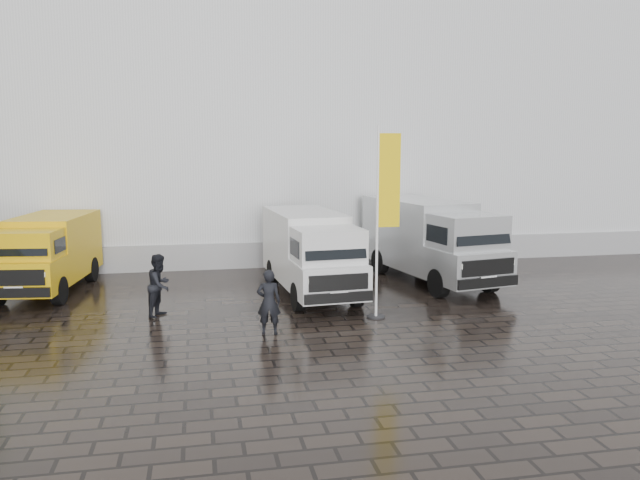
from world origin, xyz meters
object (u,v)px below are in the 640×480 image
(person_tent, at_px, (160,285))
(van_silver, at_px, (431,242))
(flagpole, at_px, (384,211))
(wheelie_bin, at_px, (475,249))
(van_yellow, at_px, (47,255))
(person_front, at_px, (269,302))
(van_white, at_px, (311,254))

(person_tent, bearing_deg, van_silver, -47.38)
(flagpole, height_order, wheelie_bin, flagpole)
(flagpole, distance_m, wheelie_bin, 9.82)
(van_silver, bearing_deg, person_tent, -173.30)
(flagpole, xyz_separation_m, person_tent, (-6.07, 1.31, -2.08))
(van_yellow, distance_m, person_front, 8.84)
(van_yellow, xyz_separation_m, flagpole, (9.79, -5.00, 1.74))
(van_silver, xyz_separation_m, wheelie_bin, (3.18, 3.20, -0.85))
(van_white, xyz_separation_m, flagpole, (1.47, -3.07, 1.66))
(van_yellow, height_order, person_tent, van_yellow)
(person_front, bearing_deg, van_yellow, -34.00)
(person_tent, bearing_deg, wheelie_bin, -38.38)
(van_yellow, relative_size, van_white, 0.88)
(van_white, xyz_separation_m, person_tent, (-4.60, -1.76, -0.42))
(van_white, relative_size, wheelie_bin, 5.35)
(van_white, xyz_separation_m, person_front, (-1.81, -4.04, -0.47))
(van_white, height_order, flagpole, flagpole)
(person_front, xyz_separation_m, person_tent, (-2.79, 2.28, 0.05))
(wheelie_bin, xyz_separation_m, person_front, (-9.42, -8.25, 0.27))
(wheelie_bin, relative_size, person_tent, 0.64)
(person_tent, bearing_deg, van_yellow, 70.92)
(van_silver, height_order, flagpole, flagpole)
(van_yellow, xyz_separation_m, person_front, (6.52, -5.97, -0.39))
(van_yellow, bearing_deg, person_front, -35.20)
(person_front, height_order, person_tent, person_tent)
(van_silver, height_order, wheelie_bin, van_silver)
(van_silver, distance_m, wheelie_bin, 4.59)
(person_tent, bearing_deg, person_front, -103.71)
(person_tent, bearing_deg, flagpole, -76.63)
(van_yellow, distance_m, van_silver, 12.79)
(flagpole, bearing_deg, person_tent, 167.78)
(van_white, height_order, person_tent, van_white)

